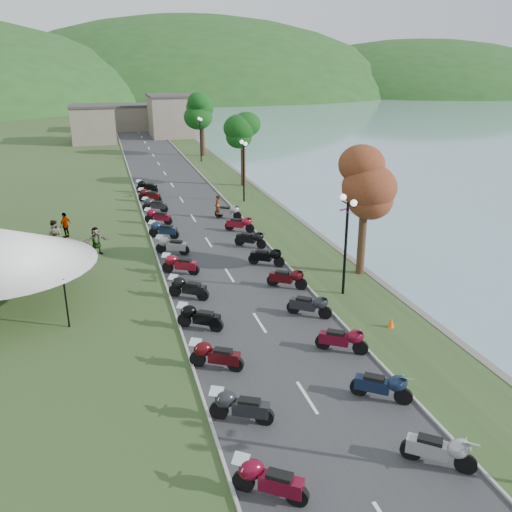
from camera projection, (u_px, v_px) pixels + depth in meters
road at (181, 200)px, 46.21m from camera, size 7.00×120.00×0.02m
hills_backdrop at (115, 95)px, 191.03m from camera, size 360.00×120.00×76.00m
far_building at (126, 119)px, 85.58m from camera, size 18.00×16.00×5.00m
moto_row_left at (190, 288)px, 26.85m from camera, size 2.60×50.08×1.10m
moto_row_right at (298, 291)px, 26.55m from camera, size 2.60×33.25×1.10m
vendor_tent_main at (1, 269)px, 25.38m from camera, size 5.88×5.88×4.00m
tree_lakeside at (364, 204)px, 28.92m from camera, size 2.86×2.86×7.95m
pedestrian_a at (60, 262)px, 31.88m from camera, size 0.77×0.82×1.81m
pedestrian_b at (56, 250)px, 33.96m from camera, size 1.06×0.78×1.96m
pedestrian_c at (0, 283)px, 28.94m from camera, size 0.99×1.26×1.82m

